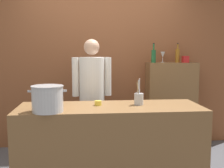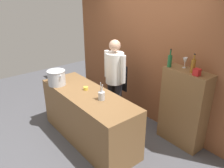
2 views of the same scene
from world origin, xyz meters
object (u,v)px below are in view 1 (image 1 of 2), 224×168
Objects in this scene: chef at (92,91)px; utensil_crock at (139,98)px; stockpot_large at (48,99)px; butter_jar at (98,103)px; wine_glass_tall at (163,55)px; wine_bottle_green at (154,56)px; wine_bottle_amber at (178,55)px; spice_tin_red at (185,59)px.

chef is 0.86m from utensil_crock.
stockpot_large is 0.59m from butter_jar.
stockpot_large is at bearing 59.88° from chef.
utensil_crock is 0.46m from butter_jar.
stockpot_large is at bearing -137.02° from wine_glass_tall.
utensil_crock is at bearing 122.15° from chef.
chef is at bearing 126.50° from utensil_crock.
wine_glass_tall is (0.61, 1.20, 0.47)m from utensil_crock.
chef is at bearing 64.23° from stockpot_large.
stockpot_large is 2.27× the size of wine_glass_tall.
wine_bottle_green reaches higher than butter_jar.
wine_bottle_amber is at bearing 40.91° from butter_jar.
spice_tin_red is (0.49, 0.00, -0.05)m from wine_bottle_green.
wine_bottle_green is (0.94, 0.37, 0.47)m from chef.
chef is 5.65× the size of wine_bottle_amber.
wine_bottle_green is at bearing 49.87° from butter_jar.
wine_bottle_green reaches higher than stockpot_large.
wine_glass_tall is (0.18, 0.15, 0.01)m from wine_bottle_green.
chef is 9.91× the size of wine_glass_tall.
chef is 1.11m from wine_bottle_green.
wine_bottle_amber is at bearing -166.73° from chef.
butter_jar is at bearing -139.09° from wine_bottle_amber.
spice_tin_red is at bearing -169.89° from chef.
wine_glass_tall is 0.35m from spice_tin_red.
wine_bottle_amber is at bearing 154.07° from spice_tin_red.
butter_jar is (-0.46, 0.01, -0.05)m from utensil_crock.
stockpot_large is 1.30× the size of wine_bottle_green.
butter_jar is 1.69m from wine_glass_tall.
wine_bottle_amber is at bearing -24.47° from wine_glass_tall.
chef reaches higher than spice_tin_red.
wine_bottle_amber is 0.23m from wine_glass_tall.
wine_bottle_green is (1.40, 1.33, 0.40)m from stockpot_large.
spice_tin_red is at bearing 35.06° from stockpot_large.
utensil_crock is at bearing 15.57° from stockpot_large.
stockpot_large is at bearing -151.66° from butter_jar.
spice_tin_red is at bearing -24.97° from wine_glass_tall.
wine_bottle_green is (0.43, 1.06, 0.46)m from utensil_crock.
stockpot_large is at bearing -142.32° from wine_bottle_amber.
stockpot_large is 2.20m from wine_glass_tall.
stockpot_large is 2.34m from spice_tin_red.
wine_bottle_amber is (1.79, 1.38, 0.40)m from stockpot_large.
wine_glass_tall is at bearing 155.03° from spice_tin_red.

